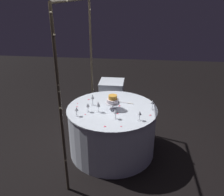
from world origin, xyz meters
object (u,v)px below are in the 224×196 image
(tiered_cake, at_px, (113,100))
(wine_glass_0, at_px, (76,110))
(side_table, at_px, (112,100))
(wine_glass_2, at_px, (98,104))
(wine_glass_4, at_px, (115,112))
(wine_glass_3, at_px, (92,97))
(wine_glass_6, at_px, (88,105))
(main_table, at_px, (112,130))
(wine_glass_5, at_px, (153,103))
(wine_glass_1, at_px, (140,114))
(cake_knife, at_px, (125,103))
(decorative_arch, at_px, (78,62))

(tiered_cake, height_order, wine_glass_0, tiered_cake)
(side_table, xyz_separation_m, wine_glass_2, (-1.32, 0.05, 0.51))
(tiered_cake, distance_m, wine_glass_4, 0.31)
(wine_glass_3, relative_size, wine_glass_6, 1.27)
(main_table, distance_m, wine_glass_6, 0.63)
(wine_glass_3, xyz_separation_m, wine_glass_5, (-0.05, -0.93, -0.02))
(wine_glass_1, distance_m, wine_glass_4, 0.34)
(wine_glass_5, relative_size, cake_knife, 0.55)
(wine_glass_4, bearing_deg, wine_glass_2, 57.37)
(decorative_arch, height_order, wine_glass_0, decorative_arch)
(tiered_cake, relative_size, wine_glass_6, 1.58)
(decorative_arch, relative_size, main_table, 1.68)
(side_table, height_order, wine_glass_3, wine_glass_3)
(wine_glass_0, bearing_deg, tiered_cake, -60.27)
(side_table, bearing_deg, wine_glass_3, 170.75)
(wine_glass_6, bearing_deg, wine_glass_4, -110.84)
(tiered_cake, xyz_separation_m, wine_glass_2, (-0.12, 0.20, -0.02))
(wine_glass_3, bearing_deg, main_table, -103.08)
(wine_glass_3, bearing_deg, decorative_arch, 113.52)
(main_table, xyz_separation_m, wine_glass_3, (0.07, 0.32, 0.53))
(decorative_arch, xyz_separation_m, cake_knife, (0.21, -0.68, -0.71))
(wine_glass_0, xyz_separation_m, cake_knife, (0.52, -0.67, -0.10))
(wine_glass_3, bearing_deg, side_table, -9.25)
(decorative_arch, distance_m, wine_glass_0, 0.69)
(tiered_cake, distance_m, cake_knife, 0.33)
(main_table, xyz_separation_m, tiered_cake, (-0.03, -0.01, 0.54))
(wine_glass_6, bearing_deg, wine_glass_0, 137.45)
(decorative_arch, height_order, wine_glass_3, decorative_arch)
(wine_glass_0, bearing_deg, wine_glass_4, -91.78)
(wine_glass_0, xyz_separation_m, wine_glass_3, (0.38, -0.16, 0.04))
(wine_glass_4, distance_m, cake_knife, 0.56)
(decorative_arch, distance_m, wine_glass_3, 0.61)
(wine_glass_1, relative_size, wine_glass_4, 1.00)
(side_table, distance_m, wine_glass_6, 1.43)
(wine_glass_1, distance_m, wine_glass_3, 0.84)
(wine_glass_2, bearing_deg, decorative_arch, 63.39)
(wine_glass_5, bearing_deg, wine_glass_3, 86.67)
(side_table, relative_size, wine_glass_3, 4.37)
(wine_glass_1, bearing_deg, decorative_arch, 69.82)
(main_table, relative_size, wine_glass_0, 10.15)
(wine_glass_4, bearing_deg, decorative_arch, 60.40)
(tiered_cake, bearing_deg, wine_glass_1, -126.94)
(wine_glass_4, relative_size, cake_knife, 0.49)
(tiered_cake, relative_size, wine_glass_3, 1.24)
(side_table, distance_m, wine_glass_1, 1.68)
(main_table, height_order, tiered_cake, tiered_cake)
(wine_glass_3, relative_size, wine_glass_4, 1.29)
(wine_glass_1, relative_size, wine_glass_3, 0.78)
(side_table, relative_size, wine_glass_1, 5.62)
(tiered_cake, xyz_separation_m, cake_knife, (0.24, -0.18, -0.14))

